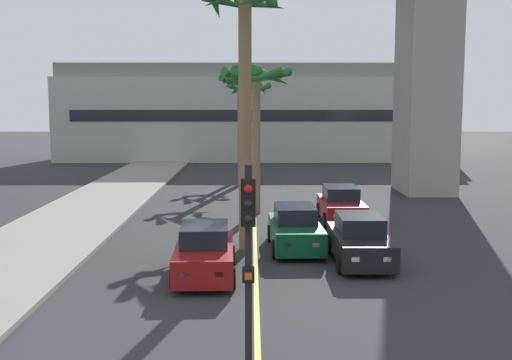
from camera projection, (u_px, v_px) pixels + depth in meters
name	position (u px, v px, depth m)	size (l,w,h in m)	color
sidewalk_left	(8.00, 262.00, 20.12)	(4.80, 80.00, 0.15)	gray
lane_stripe_center	(255.00, 219.00, 28.12)	(0.14, 56.00, 0.01)	#DBCC4C
pier_building_backdrop	(253.00, 113.00, 57.74)	(35.27, 8.04, 8.66)	#ADB2A8
car_queue_front	(205.00, 253.00, 18.70)	(1.95, 4.16, 1.56)	maroon
car_queue_second	(295.00, 229.00, 22.19)	(1.93, 4.15, 1.56)	#0C4728
car_queue_third	(360.00, 241.00, 20.32)	(1.86, 4.11, 1.56)	black
car_queue_fourth	(341.00, 206.00, 27.33)	(1.84, 4.10, 1.56)	maroon
traffic_light_median_near	(248.00, 255.00, 10.22)	(0.24, 0.37, 4.20)	black
palm_tree_near_median	(257.00, 91.00, 28.73)	(3.38, 3.37, 6.95)	brown
palm_tree_mid_median	(241.00, 99.00, 39.34)	(2.90, 2.94, 7.07)	brown
palm_tree_far_median	(245.00, 54.00, 21.42)	(3.10, 3.21, 9.19)	brown
palm_tree_farthest_median	(249.00, 99.00, 44.33)	(3.23, 3.26, 6.76)	brown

